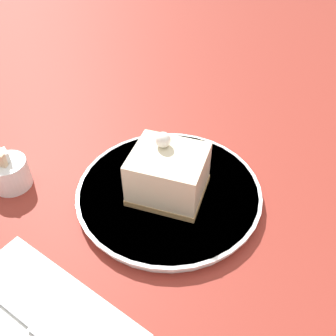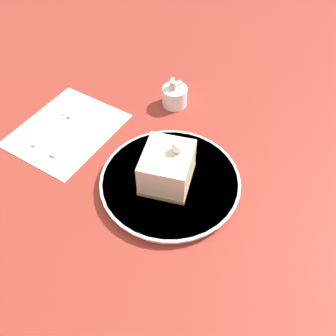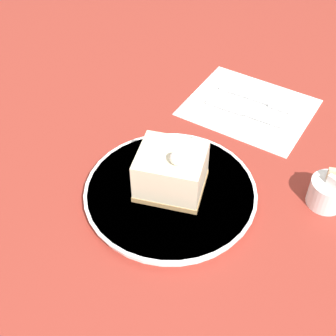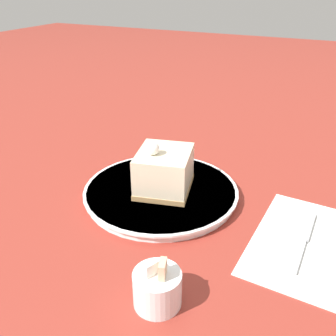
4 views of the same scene
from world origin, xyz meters
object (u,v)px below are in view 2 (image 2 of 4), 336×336
Objects in this scene: plate at (170,182)px; knife at (71,137)px; cake_slice at (167,167)px; fork at (61,120)px; sugar_bowl at (175,96)px.

plate is 1.75× the size of knife.
cake_slice is 0.79× the size of fork.
fork is at bearing 150.68° from knife.
cake_slice is 0.26m from knife.
knife is at bearing -29.32° from fork.
sugar_bowl reaches higher than plate.
cake_slice reaches higher than plate.
sugar_bowl is (0.20, 0.18, 0.02)m from fork.
plate is at bearing 5.86° from cake_slice.
knife is (0.06, -0.03, -0.00)m from fork.
knife is (-0.26, 0.01, -0.00)m from plate.
knife is 0.26m from sugar_bowl.
fork is (-0.31, 0.04, -0.00)m from plate.
sugar_bowl is at bearing 100.75° from cake_slice.
sugar_bowl is at bearing 43.89° from fork.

